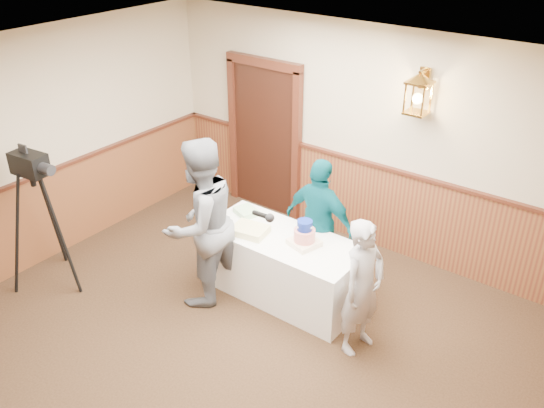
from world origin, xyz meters
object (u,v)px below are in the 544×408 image
Objects in this scene: sheet_cake_yellow at (250,230)px; tv_camera_rig at (43,227)px; interviewer at (200,224)px; sheet_cake_green at (246,212)px; tiered_cake at (304,236)px; assistant_p at (320,223)px; display_table at (283,265)px; baker at (362,288)px.

tv_camera_rig reaches higher than sheet_cake_yellow.
sheet_cake_green is at bearing -176.96° from interviewer.
assistant_p reaches higher than tiered_cake.
sheet_cake_yellow is at bearing -45.72° from sheet_cake_green.
display_table is 5.07× the size of tiered_cake.
sheet_cake_yellow is (-0.61, -0.16, -0.08)m from tiered_cake.
sheet_cake_green is 0.18× the size of baker.
assistant_p is at bearing 68.08° from display_table.
display_table is at bearing 24.28° from sheet_cake_yellow.
tiered_cake is 0.91m from baker.
baker reaches higher than display_table.
interviewer is (-0.67, -0.58, 0.59)m from display_table.
tv_camera_rig reaches higher than tiered_cake.
baker is at bearing -4.13° from sheet_cake_yellow.
sheet_cake_yellow is 0.57m from interviewer.
baker is 0.94× the size of assistant_p.
sheet_cake_yellow is (-0.34, -0.15, 0.41)m from display_table.
interviewer is at bearing -127.19° from sheet_cake_yellow.
tiered_cake is (0.27, 0.01, 0.49)m from display_table.
baker is (1.78, -0.42, -0.05)m from sheet_cake_green.
tiered_cake is at bearing 14.85° from sheet_cake_yellow.
sheet_cake_green reaches higher than display_table.
interviewer is at bearing 109.97° from baker.
display_table is 1.06m from interviewer.
interviewer is at bearing -138.78° from display_table.
display_table is at bearing -14.07° from sheet_cake_green.
tiered_cake is 0.24× the size of baker.
assistant_p is (-0.95, 0.72, 0.05)m from baker.
tiered_cake is at bearing 126.74° from interviewer.
sheet_cake_green is 1.83m from baker.
tiered_cake is at bearing 22.47° from tv_camera_rig.
assistant_p is at bearing 101.32° from tiered_cake.
assistant_p is (0.85, 1.04, -0.18)m from interviewer.
interviewer is at bearing -91.45° from sheet_cake_green.
display_table is at bearing -178.02° from tiered_cake.
tiered_cake reaches higher than display_table.
tiered_cake is at bearing 1.98° from display_table.
tv_camera_rig is at bearing -147.94° from display_table.
sheet_cake_green is (-0.65, 0.16, 0.41)m from display_table.
sheet_cake_green is at bearing 37.19° from tv_camera_rig.
interviewer is 1.32× the size of baker.
tv_camera_rig reaches higher than display_table.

